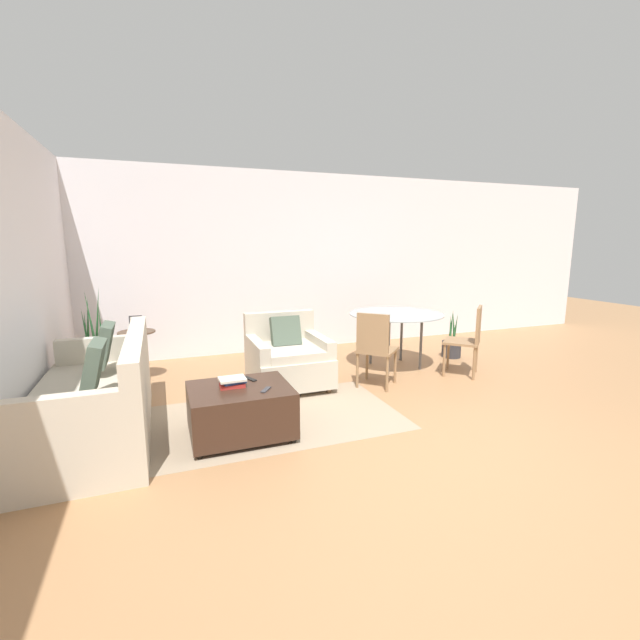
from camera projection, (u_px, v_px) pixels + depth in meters
ground_plane at (421, 448)px, 3.57m from camera, size 20.00×20.00×0.00m
wall_back at (291, 263)px, 6.71m from camera, size 12.00×0.06×2.75m
wall_left at (15, 280)px, 3.62m from camera, size 0.06×12.00×2.75m
area_rug at (276, 417)px, 4.18m from camera, size 2.38×1.45×0.01m
couch at (98, 403)px, 3.71m from camera, size 0.91×1.96×0.94m
armchair at (288, 358)px, 5.09m from camera, size 0.88×0.93×0.84m
ottoman at (240, 409)px, 3.77m from camera, size 0.87×0.71×0.44m
book_stack at (233, 382)px, 3.74m from camera, size 0.24×0.18×0.08m
tv_remote_primary at (266, 390)px, 3.66m from camera, size 0.12×0.14×0.01m
tv_remote_secondary at (250, 379)px, 3.95m from camera, size 0.10×0.17×0.01m
potted_plant at (95, 367)px, 5.08m from camera, size 0.40×0.40×1.18m
side_table at (138, 346)px, 5.26m from camera, size 0.44×0.44×0.62m
picture_frame at (136, 324)px, 5.21m from camera, size 0.15×0.07×0.19m
dining_table at (396, 318)px, 5.79m from camera, size 1.27×1.27×0.74m
dining_chair_near_left at (375, 345)px, 4.96m from camera, size 0.59×0.59×0.90m
dining_chair_near_right at (469, 336)px, 5.43m from camera, size 0.59×0.59×0.90m
potted_plant_small at (452, 345)px, 6.37m from camera, size 0.28×0.28×0.71m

